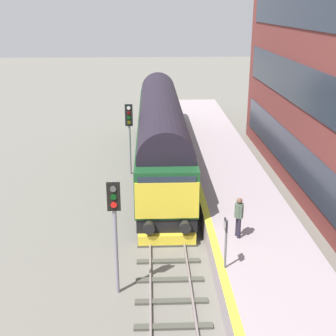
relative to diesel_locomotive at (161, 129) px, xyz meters
The scene contains 8 objects.
ground_plane 5.84m from the diesel_locomotive, 90.01° to the right, with size 140.00×140.00×0.00m, color slate.
track_main 5.81m from the diesel_locomotive, 90.01° to the right, with size 2.50×60.00×0.15m.
station_platform 6.69m from the diesel_locomotive, 55.72° to the right, with size 4.00×44.00×1.01m.
diesel_locomotive is the anchor object (origin of this frame).
signal_post_near 13.24m from the diesel_locomotive, 98.12° to the right, with size 0.44×0.22×4.19m.
signal_post_mid 2.15m from the diesel_locomotive, 151.27° to the right, with size 0.44×0.22×4.25m.
platform_number_sign 13.37m from the diesel_locomotive, 82.01° to the right, with size 0.10×0.44×1.82m.
waiting_passenger 11.35m from the diesel_locomotive, 76.07° to the right, with size 0.40×0.50×1.64m.
Camera 1 is at (-0.64, -21.70, 9.59)m, focal length 49.12 mm.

